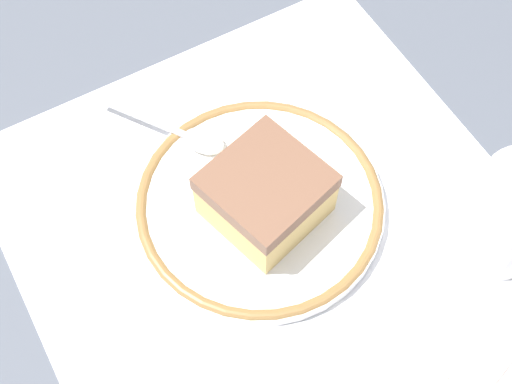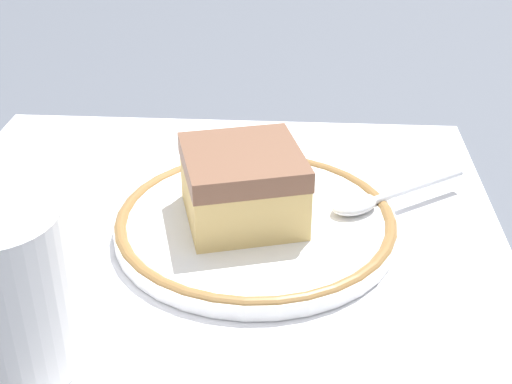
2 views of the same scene
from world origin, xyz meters
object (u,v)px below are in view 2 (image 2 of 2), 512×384
napkin (11,228)px  spoon (371,200)px  plate (256,220)px  cup (12,305)px  cake_slice (243,186)px

napkin → spoon: bearing=-173.1°
plate → spoon: size_ratio=1.83×
cup → cake_slice: bearing=-127.7°
plate → spoon: (-0.09, -0.02, 0.01)m
plate → cake_slice: 0.03m
spoon → plate: bearing=12.8°
spoon → napkin: bearing=6.9°
cake_slice → plate: bearing=-150.4°
plate → spoon: spoon is taller
spoon → cup: bearing=39.4°
cake_slice → cup: 0.19m
cake_slice → cup: size_ratio=1.04×
cake_slice → cup: (0.12, 0.15, 0.00)m
plate → cake_slice: cake_slice is taller
cake_slice → cup: cup is taller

